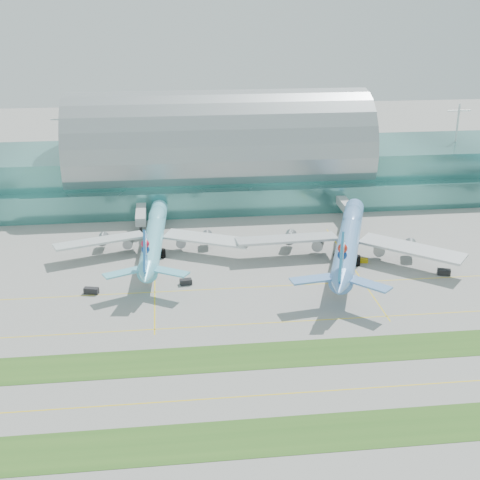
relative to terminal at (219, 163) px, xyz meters
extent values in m
plane|color=gray|center=(-0.01, -128.79, -14.23)|extent=(700.00, 700.00, 0.00)
cube|color=#3D7A75|center=(-0.01, 1.21, -4.23)|extent=(340.00, 42.00, 20.00)
cube|color=#3D7A75|center=(-0.01, -22.79, -9.23)|extent=(340.00, 8.00, 10.00)
ellipsoid|color=#9EA5A8|center=(-0.01, 1.21, 5.77)|extent=(340.00, 46.20, 16.17)
cylinder|color=white|center=(-0.01, 1.21, 13.77)|extent=(0.80, 0.80, 16.00)
cube|color=#B2B7B7|center=(-31.01, -33.79, -8.73)|extent=(3.50, 22.00, 3.00)
cylinder|color=black|center=(-31.01, -43.79, -12.23)|extent=(1.00, 1.00, 4.00)
cube|color=#B2B7B7|center=(43.99, -33.79, -8.73)|extent=(3.50, 22.00, 3.00)
cylinder|color=black|center=(43.99, -43.79, -12.23)|extent=(1.00, 1.00, 4.00)
cube|color=#2D591E|center=(-0.01, -156.79, -14.19)|extent=(420.00, 12.00, 0.08)
cube|color=#2D591E|center=(-0.01, -126.79, -14.19)|extent=(420.00, 12.00, 0.08)
cube|color=yellow|center=(-0.01, -142.79, -14.22)|extent=(420.00, 0.35, 0.01)
cube|color=yellow|center=(-0.01, -110.79, -14.22)|extent=(420.00, 0.35, 0.01)
cube|color=yellow|center=(-0.01, -88.79, -14.22)|extent=(420.00, 0.35, 0.01)
cylinder|color=#65C9E0|center=(-26.28, -59.27, -8.39)|extent=(9.64, 59.58, 5.93)
ellipsoid|color=#65C9E0|center=(-25.24, -42.70, -6.76)|extent=(6.75, 18.35, 4.23)
cone|color=#65C9E0|center=(-24.28, -27.38, -8.39)|extent=(6.22, 5.15, 5.93)
cone|color=#65C9E0|center=(-28.38, -92.70, -7.24)|extent=(6.16, 8.95, 5.64)
cube|color=white|center=(-43.59, -60.11, -8.77)|extent=(29.51, 15.90, 1.17)
cylinder|color=gray|center=(-38.97, -55.22, -10.78)|extent=(3.58, 5.46, 3.25)
cube|color=white|center=(-9.21, -62.26, -8.77)|extent=(29.00, 18.90, 1.17)
cylinder|color=gray|center=(-13.19, -56.84, -10.78)|extent=(3.58, 5.46, 3.25)
cube|color=#2F78D0|center=(-28.26, -90.79, -1.21)|extent=(1.36, 12.59, 13.79)
cylinder|color=white|center=(-28.20, -89.83, 0.22)|extent=(1.15, 4.64, 4.59)
cylinder|color=black|center=(-24.87, -36.78, -12.79)|extent=(1.72, 1.72, 2.87)
cylinder|color=black|center=(-29.39, -62.91, -12.79)|extent=(1.72, 1.72, 2.87)
cylinder|color=black|center=(-23.66, -63.27, -12.79)|extent=(1.72, 1.72, 2.87)
cylinder|color=#6194D6|center=(34.81, -71.51, -7.65)|extent=(28.02, 65.36, 6.68)
ellipsoid|color=#6194D6|center=(40.89, -53.82, -5.82)|extent=(12.60, 21.27, 4.76)
cone|color=#6194D6|center=(46.50, -37.47, -7.65)|extent=(8.07, 7.27, 6.68)
cone|color=#6194D6|center=(22.56, -107.18, -6.36)|extent=(9.15, 11.23, 6.35)
cube|color=silver|center=(15.76, -67.25, -8.08)|extent=(32.71, 9.82, 1.32)
cylinder|color=gray|center=(22.24, -63.32, -10.35)|extent=(5.39, 6.80, 3.66)
cube|color=silver|center=(52.46, -79.85, -8.08)|extent=(29.73, 27.32, 1.32)
cylinder|color=gray|center=(49.76, -72.77, -10.35)|extent=(5.39, 6.80, 3.66)
cube|color=#2C89C7|center=(23.26, -105.15, 0.43)|extent=(5.21, 13.61, 15.53)
cylinder|color=white|center=(23.61, -104.13, 2.04)|extent=(2.60, 5.21, 5.17)
cylinder|color=black|center=(43.05, -47.50, -12.61)|extent=(1.94, 1.94, 3.23)
cylinder|color=black|center=(30.35, -74.54, -12.61)|extent=(1.94, 1.94, 3.23)
cylinder|color=black|center=(36.47, -76.64, -12.61)|extent=(1.94, 1.94, 3.23)
cube|color=black|center=(-44.12, -87.64, -13.34)|extent=(4.41, 2.68, 1.78)
cube|color=black|center=(-17.22, -84.55, -13.43)|extent=(3.69, 2.56, 1.60)
cube|color=#C09F0B|center=(38.73, -74.58, -13.58)|extent=(3.77, 2.37, 1.30)
cube|color=black|center=(60.50, -86.74, -13.34)|extent=(4.29, 3.11, 1.77)
camera|label=1|loc=(-22.19, -262.67, 68.41)|focal=50.00mm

